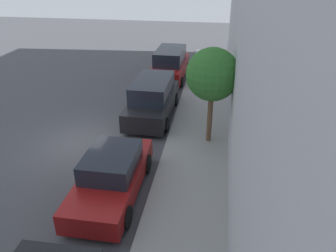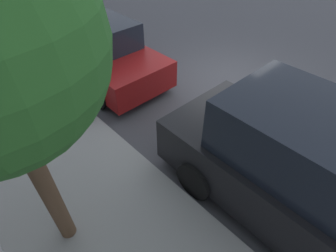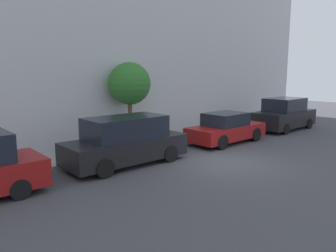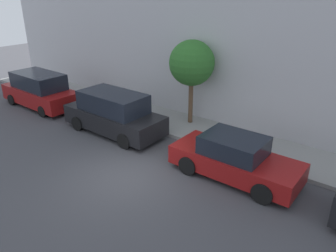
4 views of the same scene
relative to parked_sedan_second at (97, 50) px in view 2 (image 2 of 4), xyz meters
The scene contains 4 objects.
ground_plane 3.84m from the parked_sedan_second, 127.05° to the left, with size 60.00×60.00×0.00m, color #424247.
sidewalk 3.97m from the parked_sedan_second, 50.19° to the left, with size 2.56×32.00×0.15m.
parked_sedan_second is the anchor object (origin of this frame).
parked_minivan_third 6.14m from the parked_sedan_second, 88.87° to the left, with size 2.02×4.92×1.90m.
Camera 2 is at (5.46, 3.24, 3.90)m, focal length 28.00 mm.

